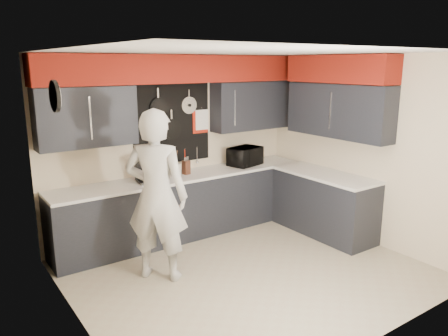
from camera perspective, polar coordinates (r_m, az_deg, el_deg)
ground at (r=5.49m, az=3.03°, el=-13.33°), size 4.00×4.00×0.00m
back_wall_assembly at (r=6.26m, az=-5.82°, el=9.17°), size 4.00×0.36×2.60m
right_wall_assembly at (r=6.41m, az=15.09°, el=8.28°), size 0.36×3.50×2.60m
left_wall_assembly at (r=4.16m, az=-19.14°, el=-3.20°), size 0.05×3.50×2.60m
base_cabinets at (r=6.42m, az=0.33°, el=-4.80°), size 3.95×2.20×0.92m
microwave at (r=6.82m, az=2.77°, el=1.53°), size 0.59×0.47×0.29m
knife_block at (r=6.29m, az=-4.96°, el=0.08°), size 0.10×0.10×0.20m
utensil_crock at (r=6.23m, az=-6.24°, el=-0.23°), size 0.13×0.13×0.17m
coffee_maker at (r=5.92m, az=-10.38°, el=-0.06°), size 0.24×0.27×0.36m
person at (r=5.05m, az=-8.79°, el=-3.63°), size 0.85×0.86×2.01m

